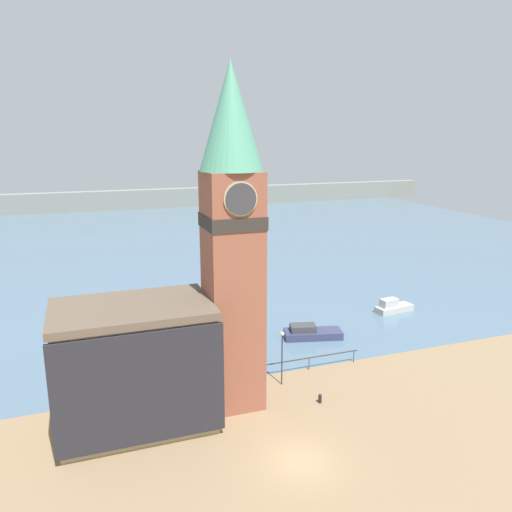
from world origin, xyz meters
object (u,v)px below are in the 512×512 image
boat_near (311,333)px  mooring_bollard_near (320,398)px  clock_tower (232,233)px  pier_building (135,366)px  lamp_post (282,348)px  boat_far (393,307)px

boat_near → mooring_bollard_near: bearing=-98.5°
boat_near → clock_tower: bearing=-125.6°
pier_building → lamp_post: pier_building is taller
pier_building → mooring_bollard_near: 13.48m
lamp_post → clock_tower: bearing=-163.7°
boat_far → lamp_post: 21.24m
boat_near → lamp_post: (-6.20, -7.64, 2.53)m
clock_tower → boat_far: bearing=29.3°
pier_building → boat_far: pier_building is taller
boat_far → lamp_post: bearing=-155.3°
clock_tower → mooring_bollard_near: bearing=-21.0°
clock_tower → lamp_post: 10.57m
boat_near → pier_building: bearing=-137.6°
clock_tower → lamp_post: (4.28, 1.25, -9.59)m
pier_building → lamp_post: bearing=8.8°
mooring_bollard_near → lamp_post: 4.67m
pier_building → boat_near: size_ratio=1.77×
clock_tower → lamp_post: bearing=16.3°
clock_tower → mooring_bollard_near: clock_tower is taller
clock_tower → pier_building: 10.91m
boat_far → mooring_bollard_near: size_ratio=6.63×
pier_building → lamp_post: size_ratio=2.34×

